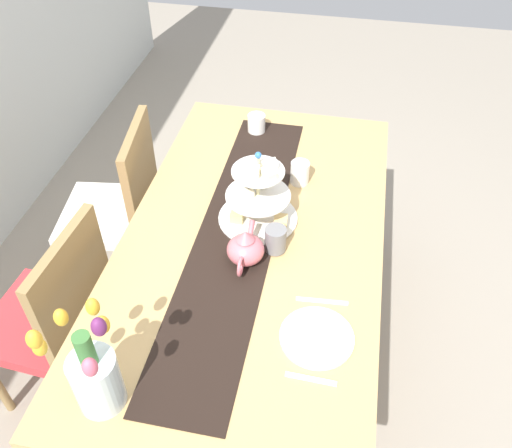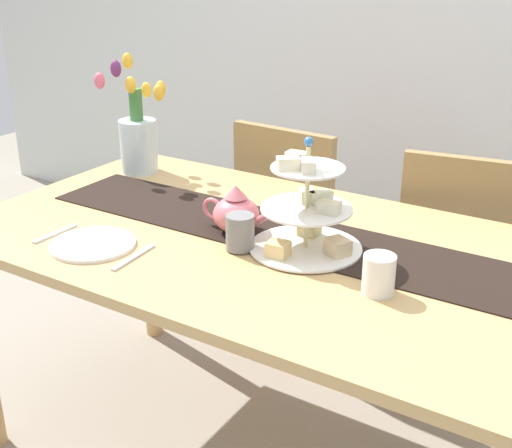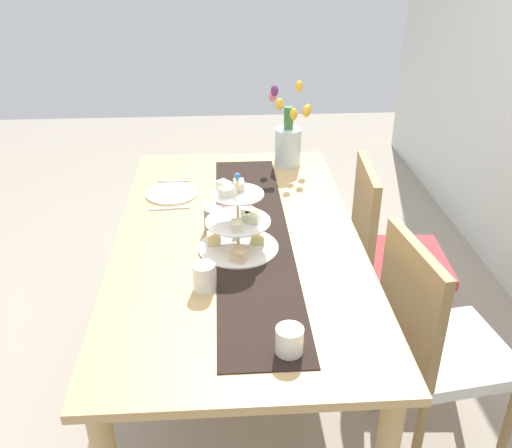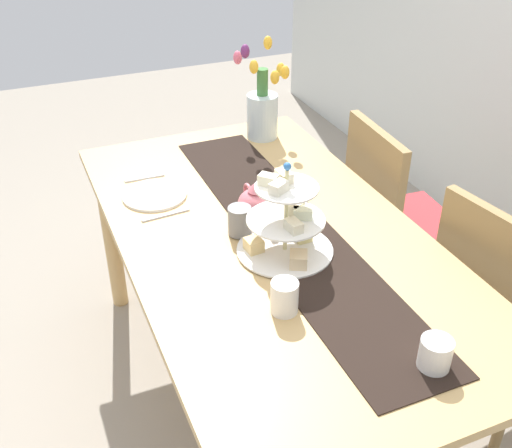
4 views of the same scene
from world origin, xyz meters
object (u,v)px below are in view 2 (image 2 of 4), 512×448
Objects in this scene: teapot at (236,213)px; knife_left at (134,257)px; fork_left at (55,234)px; mug_white_text at (379,274)px; tulip_vase at (138,136)px; dinner_plate_left at (93,244)px; mug_grey at (240,232)px; chair_left at (298,224)px; tiered_cake_stand at (307,215)px; dining_table at (273,275)px; chair_right at (464,263)px.

knife_left is (-0.13, -0.28, -0.06)m from teapot.
mug_white_text reaches higher than fork_left.
dinner_plate_left is (0.32, -0.56, -0.13)m from tulip_vase.
mug_white_text reaches higher than knife_left.
teapot is 0.12m from mug_grey.
chair_left is 0.88m from tiered_cake_stand.
tiered_cake_stand is 0.87m from tulip_vase.
chair_right reaches higher than dining_table.
knife_left is at bearing -131.85° from dining_table.
chair_left reaches higher than knife_left.
chair_right is (0.65, 0.00, 0.00)m from chair_left.
tiered_cake_stand is 1.32× the size of dinner_plate_left.
dining_table is at bearing 35.34° from dinner_plate_left.
teapot is at bearing -24.96° from tulip_vase.
tiered_cake_stand is 0.71m from fork_left.
dinner_plate_left is at bearing -95.75° from chair_left.
chair_right is at bearing 90.26° from mug_white_text.
tiered_cake_stand is (-0.25, -0.70, 0.36)m from chair_right.
chair_left is 1.02m from dinner_plate_left.
tulip_vase is (-1.07, -0.42, 0.39)m from chair_right.
mug_white_text is (0.48, -0.12, -0.01)m from teapot.
dinner_plate_left is at bearing -167.96° from mug_white_text.
fork_left is at bearing -103.96° from chair_left.
fork_left is (-0.54, -0.28, 0.10)m from dining_table.
chair_left is at bearing 92.70° from knife_left.
dinner_plate_left is (-0.50, -0.28, -0.09)m from tiered_cake_stand.
tiered_cake_stand reaches higher than dinner_plate_left.
dining_table is at bearing 0.00° from teapot.
tulip_vase is at bearing -158.43° from chair_right.
chair_left reaches higher than dinner_plate_left.
chair_right reaches higher than fork_left.
chair_right is 0.90m from teapot.
tiered_cake_stand is at bearing 31.20° from mug_grey.
mug_grey is 1.00× the size of mug_white_text.
tiered_cake_stand is at bearing -0.47° from dining_table.
knife_left is (0.15, 0.00, -0.00)m from dinner_plate_left.
dinner_plate_left is at bearing -127.27° from chair_right.
tiered_cake_stand is (0.10, -0.00, 0.20)m from dining_table.
tulip_vase reaches higher than fork_left.
chair_left is 0.89m from mug_grey.
fork_left is (-0.89, -0.98, 0.26)m from chair_right.
chair_left reaches higher than teapot.
mug_grey is (0.49, 0.19, 0.05)m from fork_left.
knife_left is (0.05, -0.98, 0.26)m from chair_left.
teapot is at bearing -75.90° from chair_left.
fork_left and knife_left have the same top height.
chair_right is 0.83m from tiered_cake_stand.
dining_table is 0.62m from fork_left.
tulip_vase reaches higher than tiered_cake_stand.
dinner_plate_left reaches higher than dining_table.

